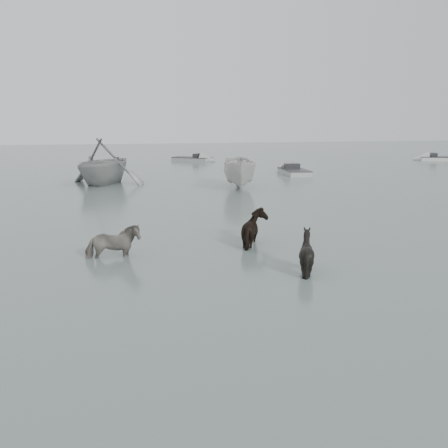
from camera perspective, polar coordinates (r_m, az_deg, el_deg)
The scene contains 9 objects.
ground at distance 14.64m, azimuth -1.93°, elevation -4.10°, with size 140.00×140.00×0.00m, color #4B5956.
pony_pinto at distance 15.03m, azimuth -12.65°, elevation -1.28°, with size 0.74×1.62×1.37m, color black.
pony_dark at distance 16.27m, azimuth 3.75°, elevation 0.20°, with size 1.47×1.26×1.48m, color black.
pony_black at distance 13.62m, azimuth 9.43°, elevation -2.47°, with size 1.12×1.26×1.39m, color black.
rowboat_trail at distance 32.35m, azimuth -13.55°, elevation 7.12°, with size 4.92×5.70×3.00m, color gray.
boat_small at distance 29.70m, azimuth 1.84°, elevation 6.03°, with size 1.91×5.09×1.97m, color beige.
skiff_port at distance 37.36m, azimuth 8.05°, elevation 6.20°, with size 5.19×1.60×0.75m, color #A5A8A6, non-canonical shape.
skiff_mid at distance 48.90m, azimuth -3.68°, elevation 7.63°, with size 5.14×1.60×0.75m, color gray, non-canonical shape.
skiff_star at distance 53.73m, azimuth 23.48°, elevation 7.06°, with size 5.15×1.60×0.75m, color silver, non-canonical shape.
Camera 1 is at (-2.61, -13.82, 4.05)m, focal length 40.00 mm.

